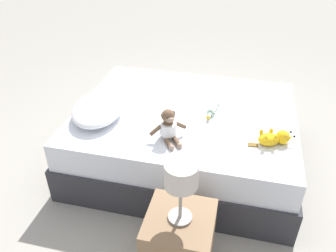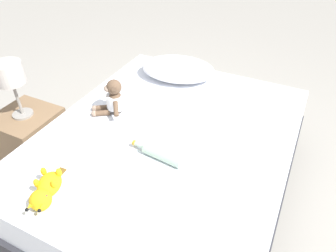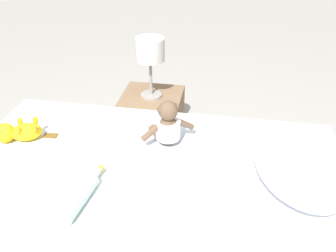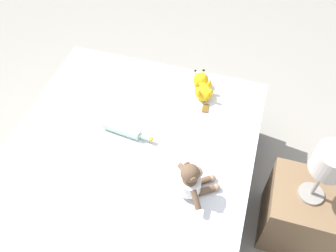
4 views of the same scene
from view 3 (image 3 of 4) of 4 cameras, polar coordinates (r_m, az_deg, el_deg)
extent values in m
cube|color=white|center=(1.60, -4.43, -14.09)|extent=(1.42, 1.77, 0.23)
ellipsoid|color=white|center=(1.67, 20.22, -5.80)|extent=(0.62, 0.48, 0.14)
ellipsoid|color=brown|center=(1.78, 0.00, -0.68)|extent=(0.14, 0.15, 0.15)
cylinder|color=white|center=(1.77, 0.00, -0.55)|extent=(0.17, 0.17, 0.09)
sphere|color=brown|center=(1.72, 0.00, 2.43)|extent=(0.10, 0.10, 0.10)
ellipsoid|color=gray|center=(1.75, -0.56, 2.82)|extent=(0.07, 0.08, 0.04)
sphere|color=black|center=(1.74, -1.07, 3.12)|extent=(0.01, 0.01, 0.01)
sphere|color=black|center=(1.75, 0.01, 3.36)|extent=(0.01, 0.01, 0.01)
cylinder|color=brown|center=(1.70, -1.40, 2.46)|extent=(0.03, 0.02, 0.03)
cylinder|color=brown|center=(1.73, 1.37, 3.09)|extent=(0.03, 0.02, 0.03)
cylinder|color=brown|center=(1.74, -2.87, -1.12)|extent=(0.08, 0.10, 0.08)
cylinder|color=brown|center=(1.81, 2.76, 0.28)|extent=(0.08, 0.10, 0.08)
cylinder|color=brown|center=(1.87, -2.06, -0.92)|extent=(0.10, 0.09, 0.04)
cylinder|color=brown|center=(1.89, -0.38, -0.51)|extent=(0.10, 0.09, 0.04)
sphere|color=gray|center=(1.91, -2.64, -0.18)|extent=(0.04, 0.04, 0.04)
sphere|color=gray|center=(1.93, -1.00, 0.22)|extent=(0.04, 0.04, 0.04)
ellipsoid|color=yellow|center=(1.96, -21.30, -0.86)|extent=(0.16, 0.18, 0.08)
sphere|color=yellow|center=(1.98, -24.24, -0.99)|extent=(0.10, 0.10, 0.10)
sphere|color=red|center=(1.94, -24.56, -0.78)|extent=(0.02, 0.02, 0.02)
sphere|color=red|center=(1.99, -24.29, 0.14)|extent=(0.02, 0.02, 0.02)
ellipsoid|color=yellow|center=(1.91, -22.54, -0.68)|extent=(0.04, 0.04, 0.05)
ellipsoid|color=yellow|center=(1.98, -22.23, 0.61)|extent=(0.04, 0.04, 0.05)
ellipsoid|color=yellow|center=(1.90, -20.32, -0.38)|extent=(0.04, 0.04, 0.05)
ellipsoid|color=yellow|center=(1.96, -20.11, 0.79)|extent=(0.04, 0.04, 0.05)
cube|color=brown|center=(1.96, -17.95, -1.45)|extent=(0.05, 0.07, 0.01)
cylinder|color=#B2D1B7|center=(1.51, -13.74, -10.88)|extent=(0.24, 0.09, 0.06)
cylinder|color=#B2D1B7|center=(1.61, -11.23, -7.44)|extent=(0.07, 0.03, 0.02)
cylinder|color=gold|center=(1.63, -10.61, -6.58)|extent=(0.02, 0.03, 0.03)
cube|color=#846647|center=(2.55, -2.51, 0.28)|extent=(0.40, 0.40, 0.44)
cylinder|color=gray|center=(2.44, -2.64, 4.87)|extent=(0.14, 0.14, 0.02)
cylinder|color=gray|center=(2.38, -2.72, 7.60)|extent=(0.02, 0.02, 0.24)
cylinder|color=beige|center=(2.31, -2.84, 11.92)|extent=(0.18, 0.18, 0.14)
camera|label=1|loc=(3.53, -2.64, 38.68)|focal=36.26mm
camera|label=2|loc=(1.68, -71.35, 16.93)|focal=33.15mm
camera|label=4|loc=(1.87, 45.04, 45.39)|focal=38.03mm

